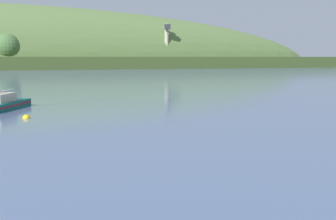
% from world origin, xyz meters
% --- Properties ---
extents(dockside_crane, '(6.27, 15.29, 21.91)m').
position_xyz_m(dockside_crane, '(81.17, 205.39, 10.80)').
color(dockside_crane, '#4C4C51').
rests_on(dockside_crane, ground).
extents(mooring_buoy_midchannel, '(0.68, 0.68, 0.76)m').
position_xyz_m(mooring_buoy_midchannel, '(-8.21, 44.33, 0.00)').
color(mooring_buoy_midchannel, yellow).
rests_on(mooring_buoy_midchannel, ground).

